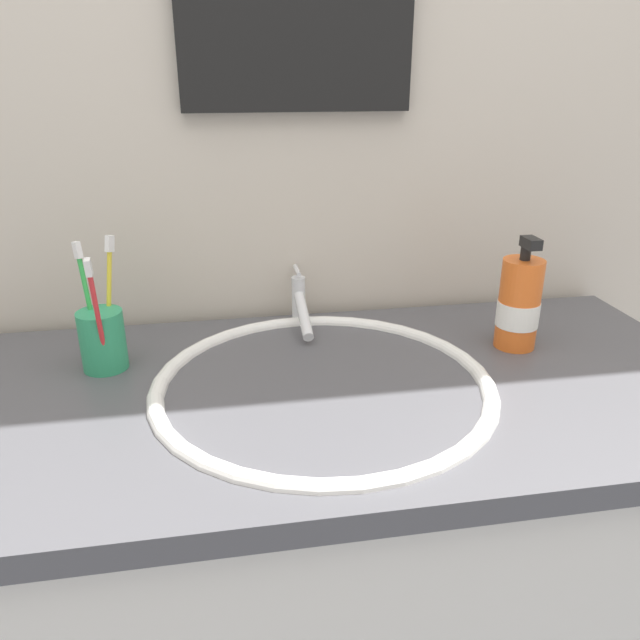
# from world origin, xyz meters

# --- Properties ---
(tiled_wall_back) EXTENTS (2.38, 0.04, 2.40)m
(tiled_wall_back) POSITION_xyz_m (0.00, 0.32, 1.20)
(tiled_wall_back) COLOR beige
(tiled_wall_back) RESTS_ON ground
(vanity_counter) EXTENTS (1.18, 0.55, 0.86)m
(vanity_counter) POSITION_xyz_m (0.00, 0.00, 0.43)
(vanity_counter) COLOR silver
(vanity_counter) RESTS_ON ground
(sink_basin) EXTENTS (0.49, 0.49, 0.10)m
(sink_basin) POSITION_xyz_m (-0.01, -0.00, 0.82)
(sink_basin) COLOR white
(sink_basin) RESTS_ON vanity_counter
(faucet) EXTENTS (0.02, 0.16, 0.09)m
(faucet) POSITION_xyz_m (-0.01, 0.22, 0.90)
(faucet) COLOR silver
(faucet) RESTS_ON sink_basin
(toothbrush_cup) EXTENTS (0.07, 0.07, 0.09)m
(toothbrush_cup) POSITION_xyz_m (-0.32, 0.11, 0.90)
(toothbrush_cup) COLOR #2D9966
(toothbrush_cup) RESTS_ON vanity_counter
(toothbrush_green) EXTENTS (0.03, 0.03, 0.19)m
(toothbrush_green) POSITION_xyz_m (-0.34, 0.13, 0.97)
(toothbrush_green) COLOR green
(toothbrush_green) RESTS_ON toothbrush_cup
(toothbrush_red) EXTENTS (0.01, 0.05, 0.18)m
(toothbrush_red) POSITION_xyz_m (-0.31, 0.07, 0.96)
(toothbrush_red) COLOR red
(toothbrush_red) RESTS_ON toothbrush_cup
(toothbrush_yellow) EXTENTS (0.03, 0.05, 0.19)m
(toothbrush_yellow) POSITION_xyz_m (-0.31, 0.14, 0.97)
(toothbrush_yellow) COLOR yellow
(toothbrush_yellow) RESTS_ON toothbrush_cup
(soap_dispenser) EXTENTS (0.07, 0.07, 0.18)m
(soap_dispenser) POSITION_xyz_m (0.32, 0.08, 0.93)
(soap_dispenser) COLOR orange
(soap_dispenser) RESTS_ON vanity_counter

